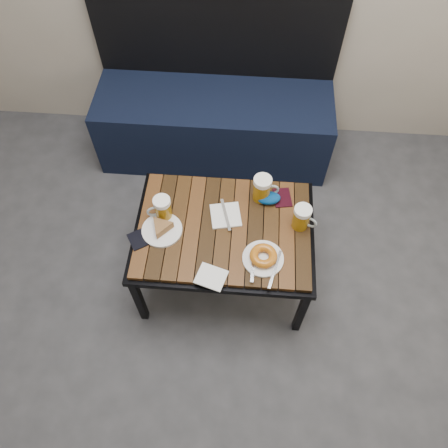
# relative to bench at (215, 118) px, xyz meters

# --- Properties ---
(ground) EXTENTS (4.00, 4.00, 0.00)m
(ground) POSITION_rel_bench_xyz_m (-0.07, -1.76, -0.27)
(ground) COLOR #2D2D30
(ground) RESTS_ON ground
(bench) EXTENTS (1.40, 0.50, 0.95)m
(bench) POSITION_rel_bench_xyz_m (0.00, 0.00, 0.00)
(bench) COLOR black
(bench) RESTS_ON ground
(cafe_table) EXTENTS (0.84, 0.62, 0.47)m
(cafe_table) POSITION_rel_bench_xyz_m (0.13, -0.93, 0.16)
(cafe_table) COLOR black
(cafe_table) RESTS_ON ground
(beer_mug_left) EXTENTS (0.12, 0.09, 0.13)m
(beer_mug_left) POSITION_rel_bench_xyz_m (-0.16, -0.89, 0.26)
(beer_mug_left) COLOR #93650B
(beer_mug_left) RESTS_ON cafe_table
(beer_mug_centre) EXTENTS (0.13, 0.09, 0.14)m
(beer_mug_centre) POSITION_rel_bench_xyz_m (0.30, -0.74, 0.27)
(beer_mug_centre) COLOR #93650B
(beer_mug_centre) RESTS_ON cafe_table
(beer_mug_right) EXTENTS (0.12, 0.10, 0.13)m
(beer_mug_right) POSITION_rel_bench_xyz_m (0.48, -0.89, 0.26)
(beer_mug_right) COLOR #93650B
(beer_mug_right) RESTS_ON cafe_table
(plate_pie) EXTENTS (0.19, 0.19, 0.05)m
(plate_pie) POSITION_rel_bench_xyz_m (-0.15, -0.97, 0.22)
(plate_pie) COLOR white
(plate_pie) RESTS_ON cafe_table
(plate_bagel) EXTENTS (0.18, 0.24, 0.05)m
(plate_bagel) POSITION_rel_bench_xyz_m (0.31, -1.08, 0.22)
(plate_bagel) COLOR white
(plate_bagel) RESTS_ON cafe_table
(napkin_left) EXTENTS (0.16, 0.18, 0.01)m
(napkin_left) POSITION_rel_bench_xyz_m (0.13, -0.86, 0.20)
(napkin_left) COLOR white
(napkin_left) RESTS_ON cafe_table
(napkin_right) EXTENTS (0.15, 0.14, 0.01)m
(napkin_right) POSITION_rel_bench_xyz_m (0.10, -1.19, 0.20)
(napkin_right) COLOR white
(napkin_right) RESTS_ON cafe_table
(passport_navy) EXTENTS (0.16, 0.15, 0.01)m
(passport_navy) POSITION_rel_bench_xyz_m (-0.23, -1.01, 0.20)
(passport_navy) COLOR black
(passport_navy) RESTS_ON cafe_table
(passport_burgundy) EXTENTS (0.10, 0.13, 0.01)m
(passport_burgundy) POSITION_rel_bench_xyz_m (0.40, -0.74, 0.20)
(passport_burgundy) COLOR black
(passport_burgundy) RESTS_ON cafe_table
(knit_pouch) EXTENTS (0.12, 0.09, 0.05)m
(knit_pouch) POSITION_rel_bench_xyz_m (0.33, -0.76, 0.22)
(knit_pouch) COLOR navy
(knit_pouch) RESTS_ON cafe_table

